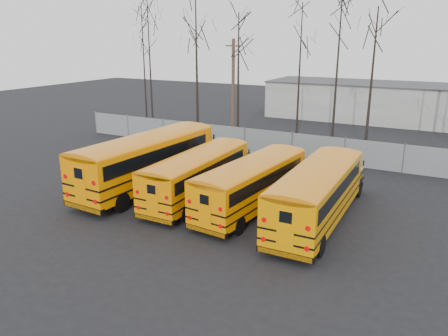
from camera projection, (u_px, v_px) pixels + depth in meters
The scene contains 15 objects.
ground at pixel (215, 210), 23.47m from camera, with size 120.00×120.00×0.00m, color black.
fence at pixel (292, 146), 33.33m from camera, with size 40.00×0.04×2.00m, color gray.
distant_building at pixel (369, 102), 49.04m from camera, with size 22.00×8.00×4.00m, color beige.
bus_a at pixel (150, 156), 26.47m from camera, with size 3.50×12.29×3.40m.
bus_b at pixel (199, 171), 24.74m from camera, with size 2.39×10.10×2.82m.
bus_c at pixel (254, 180), 23.20m from camera, with size 3.28×10.20×2.81m.
bus_d at pixel (319, 189), 21.44m from camera, with size 2.58×10.78×3.01m.
utility_pole_left at pixel (233, 90), 37.55m from camera, with size 1.56×0.43×8.84m.
tree_0 at pixel (144, 65), 45.19m from camera, with size 0.26×0.26×12.30m, color black.
tree_1 at pixel (150, 67), 40.16m from camera, with size 0.26×0.26×12.60m, color black.
tree_2 at pixel (197, 67), 39.03m from camera, with size 0.26×0.26×12.76m, color black.
tree_3 at pixel (238, 81), 36.16m from camera, with size 0.26×0.26×10.85m, color black.
tree_4 at pixel (299, 74), 37.72m from camera, with size 0.26×0.26×11.74m, color black.
tree_5 at pixel (337, 72), 34.68m from camera, with size 0.26×0.26×12.54m, color black.
tree_6 at pixel (371, 85), 32.41m from camera, with size 0.26×0.26×11.07m, color black.
Camera 1 is at (10.68, -19.05, 8.92)m, focal length 35.00 mm.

